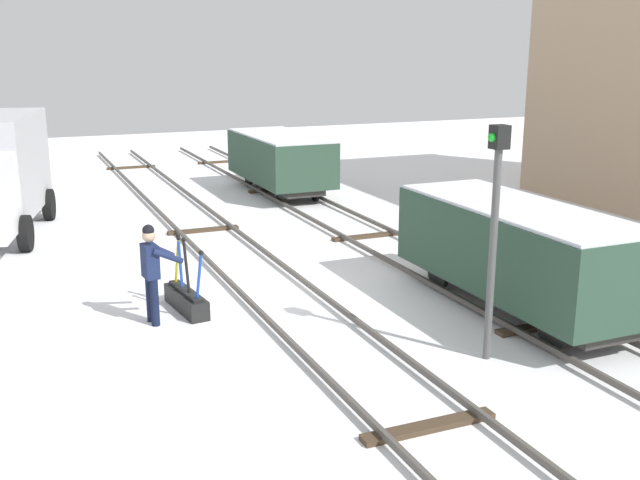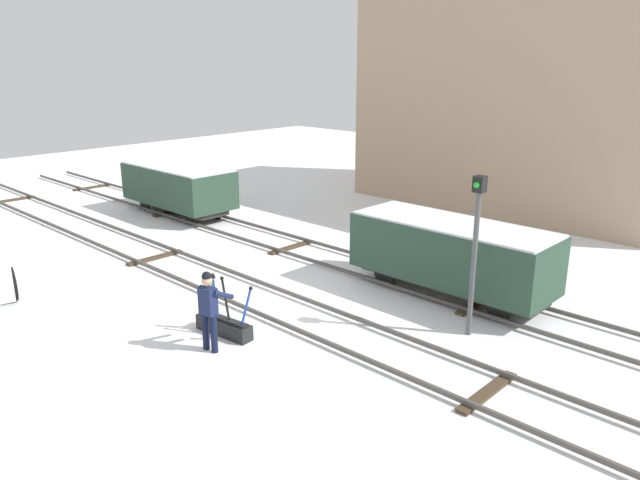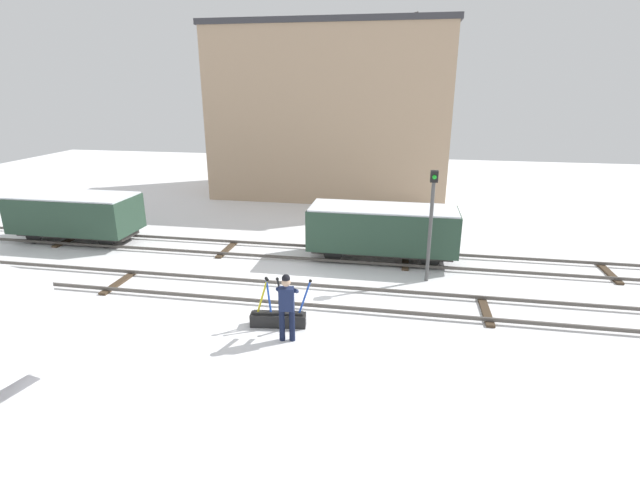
{
  "view_description": "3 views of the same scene",
  "coord_description": "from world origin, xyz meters",
  "px_view_note": "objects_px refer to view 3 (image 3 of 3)",
  "views": [
    {
      "loc": [
        13.45,
        -4.8,
        4.89
      ],
      "look_at": [
        -1.12,
        1.42,
        0.75
      ],
      "focal_mm": 41.88,
      "sensor_mm": 36.0,
      "label": 1
    },
    {
      "loc": [
        10.66,
        -9.68,
        6.23
      ],
      "look_at": [
        0.12,
        1.36,
        1.59
      ],
      "focal_mm": 34.16,
      "sensor_mm": 36.0,
      "label": 2
    },
    {
      "loc": [
        3.31,
        -13.11,
        6.34
      ],
      "look_at": [
        0.74,
        1.15,
        1.54
      ],
      "focal_mm": 26.54,
      "sensor_mm": 36.0,
      "label": 3
    }
  ],
  "objects_px": {
    "switch_lever_frame": "(278,317)",
    "rail_worker": "(287,303)",
    "signal_post": "(431,215)",
    "freight_car_near_switch": "(75,214)",
    "freight_car_far_end": "(382,229)"
  },
  "relations": [
    {
      "from": "rail_worker",
      "to": "freight_car_near_switch",
      "type": "distance_m",
      "value": 12.4
    },
    {
      "from": "switch_lever_frame",
      "to": "freight_car_far_end",
      "type": "xyz_separation_m",
      "value": [
        2.49,
        5.66,
        0.96
      ]
    },
    {
      "from": "signal_post",
      "to": "freight_car_near_switch",
      "type": "relative_size",
      "value": 0.73
    },
    {
      "from": "switch_lever_frame",
      "to": "signal_post",
      "type": "height_order",
      "value": "signal_post"
    },
    {
      "from": "signal_post",
      "to": "freight_car_far_end",
      "type": "xyz_separation_m",
      "value": [
        -1.62,
        1.73,
        -1.09
      ]
    },
    {
      "from": "freight_car_far_end",
      "to": "freight_car_near_switch",
      "type": "xyz_separation_m",
      "value": [
        -12.73,
        -0.0,
        -0.02
      ]
    },
    {
      "from": "rail_worker",
      "to": "signal_post",
      "type": "distance_m",
      "value": 6.03
    },
    {
      "from": "switch_lever_frame",
      "to": "rail_worker",
      "type": "height_order",
      "value": "rail_worker"
    },
    {
      "from": "rail_worker",
      "to": "freight_car_far_end",
      "type": "height_order",
      "value": "freight_car_far_end"
    },
    {
      "from": "rail_worker",
      "to": "signal_post",
      "type": "xyz_separation_m",
      "value": [
        3.69,
        4.61,
        1.25
      ]
    },
    {
      "from": "signal_post",
      "to": "freight_car_near_switch",
      "type": "xyz_separation_m",
      "value": [
        -14.35,
        1.73,
        -1.12
      ]
    },
    {
      "from": "switch_lever_frame",
      "to": "freight_car_near_switch",
      "type": "bearing_deg",
      "value": 144.02
    },
    {
      "from": "switch_lever_frame",
      "to": "freight_car_far_end",
      "type": "distance_m",
      "value": 6.26
    },
    {
      "from": "rail_worker",
      "to": "signal_post",
      "type": "relative_size",
      "value": 0.49
    },
    {
      "from": "switch_lever_frame",
      "to": "rail_worker",
      "type": "distance_m",
      "value": 1.14
    }
  ]
}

